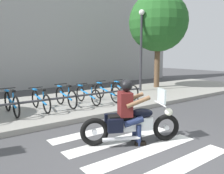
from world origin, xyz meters
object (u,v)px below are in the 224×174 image
object	(u,v)px
bike_rack	(60,99)
street_lamp	(141,43)
tree_near_rack	(158,22)
rider	(129,107)
motorcycle	(132,123)
bicycle_4	(66,97)
bicycle_7	(124,90)
bicycle_2	(11,103)
bicycle_3	(41,100)
bicycle_6	(107,92)
bicycle_5	(88,95)

from	to	relation	value
bike_rack	street_lamp	bearing A→B (deg)	17.97
tree_near_rack	rider	bearing A→B (deg)	-142.06
motorcycle	bicycle_4	size ratio (longest dim) A/B	1.30
bike_rack	tree_near_rack	size ratio (longest dim) A/B	1.27
bicycle_7	street_lamp	distance (m)	3.03
bicycle_2	bike_rack	xyz separation A→B (m)	(1.32, -0.55, 0.07)
bicycle_2	street_lamp	distance (m)	6.78
rider	bicycle_4	size ratio (longest dim) A/B	0.89
bicycle_4	rider	bearing A→B (deg)	-92.12
bicycle_7	street_lamp	world-z (taller)	street_lamp
bicycle_3	bicycle_7	world-z (taller)	bicycle_7
bicycle_7	bicycle_4	bearing A→B (deg)	-179.98
bicycle_4	bicycle_6	size ratio (longest dim) A/B	0.94
bicycle_2	bicycle_4	xyz separation A→B (m)	(1.77, -0.00, -0.00)
bicycle_2	motorcycle	bearing A→B (deg)	-64.18
bicycle_3	rider	bearing A→B (deg)	-77.80
bicycle_7	bicycle_2	bearing A→B (deg)	-179.99
bicycle_5	bike_rack	world-z (taller)	bicycle_5
bicycle_2	bicycle_7	world-z (taller)	bicycle_2
bicycle_5	bicycle_7	size ratio (longest dim) A/B	1.01
bicycle_4	bicycle_3	bearing A→B (deg)	179.92
motorcycle	bicycle_3	xyz separation A→B (m)	(-0.82, 3.53, 0.03)
rider	bicycle_4	bearing A→B (deg)	87.88
motorcycle	bicycle_5	world-z (taller)	motorcycle
bicycle_3	bicycle_7	bearing A→B (deg)	-0.01
street_lamp	bicycle_6	bearing A→B (deg)	-159.14
bicycle_2	bicycle_7	size ratio (longest dim) A/B	1.00
motorcycle	bicycle_2	distance (m)	3.92
rider	bike_rack	size ratio (longest dim) A/B	0.21
bicycle_3	tree_near_rack	xyz separation A→B (m)	(7.14, 1.49, 3.23)
bicycle_3	street_lamp	size ratio (longest dim) A/B	0.39
bicycle_2	bicycle_4	size ratio (longest dim) A/B	1.03
motorcycle	bicycle_2	bearing A→B (deg)	115.82
bicycle_5	street_lamp	world-z (taller)	street_lamp
bicycle_2	bicycle_7	xyz separation A→B (m)	(4.41, 0.00, -0.01)
bicycle_6	tree_near_rack	world-z (taller)	tree_near_rack
rider	bicycle_4	world-z (taller)	rider
bicycle_5	bicycle_6	world-z (taller)	bicycle_6
bicycle_3	bike_rack	xyz separation A→B (m)	(0.44, -0.55, 0.09)
bicycle_4	bike_rack	world-z (taller)	bicycle_4
bicycle_3	street_lamp	xyz separation A→B (m)	(5.50, 1.09, 2.04)
motorcycle	bicycle_5	distance (m)	3.65
motorcycle	bicycle_7	bearing A→B (deg)	52.47
bicycle_5	street_lamp	xyz separation A→B (m)	(3.73, 1.09, 2.04)
motorcycle	bicycle_6	bearing A→B (deg)	62.62
bicycle_2	bike_rack	distance (m)	1.44
bicycle_5	bike_rack	size ratio (longest dim) A/B	0.25
bicycle_2	tree_near_rack	bearing A→B (deg)	10.51
bicycle_5	street_lamp	distance (m)	4.39
bicycle_4	bicycle_7	world-z (taller)	bicycle_4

